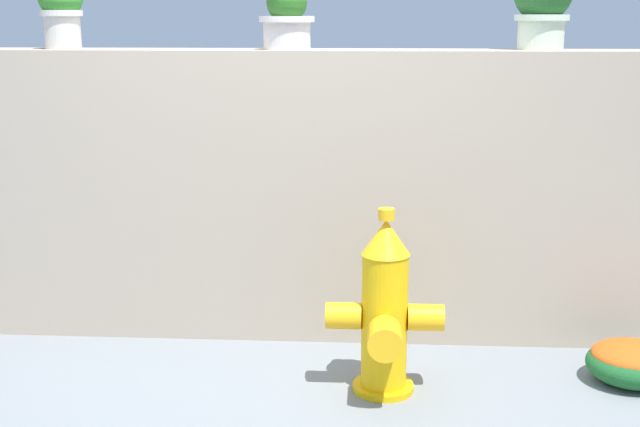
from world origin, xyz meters
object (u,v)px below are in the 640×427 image
Objects in this scene: potted_plant_2 at (287,13)px; potted_plant_1 at (61,3)px; fire_hydrant at (385,313)px; flower_bush_left at (634,361)px.

potted_plant_1 is at bearing 179.36° from potted_plant_2.
potted_plant_1 reaches higher than fire_hydrant.
potted_plant_1 is 0.44× the size of fire_hydrant.
potted_plant_2 reaches higher than flower_bush_left.
potted_plant_1 is 1.13× the size of potted_plant_2.
potted_plant_1 reaches higher than potted_plant_2.
potted_plant_1 is 3.34m from flower_bush_left.
flower_bush_left is (1.68, -0.54, -1.60)m from potted_plant_2.
potted_plant_2 is (1.16, -0.01, -0.05)m from potted_plant_1.
potted_plant_2 is 0.76× the size of flower_bush_left.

